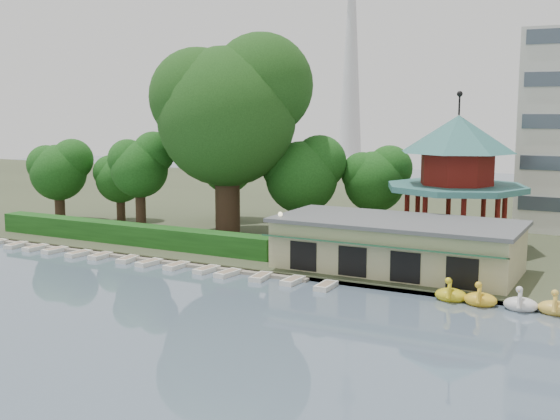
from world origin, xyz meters
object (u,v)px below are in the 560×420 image
Objects in this scene: dock at (131,256)px; boathouse at (396,244)px; pavilion at (457,169)px; big_tree at (229,106)px.

dock is 22.62m from boathouse.
pavilion reaches higher than boathouse.
pavilion is (24.00, 14.80, 7.36)m from dock.
boathouse is at bearing -101.28° from pavilion.
dock is at bearing -106.11° from big_tree.
dock is 2.52× the size of pavilion.
big_tree is at bearing 73.89° from dock.
dock is at bearing -148.34° from pavilion.
pavilion is at bearing 10.30° from big_tree.
big_tree is (-20.82, -3.79, 5.34)m from pavilion.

